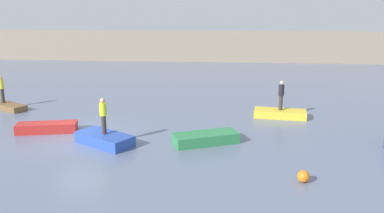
{
  "coord_description": "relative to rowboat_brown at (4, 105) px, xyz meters",
  "views": [
    {
      "loc": [
        7.25,
        -18.02,
        6.3
      ],
      "look_at": [
        5.3,
        3.03,
        0.89
      ],
      "focal_mm": 37.39,
      "sensor_mm": 36.0,
      "label": 1
    }
  ],
  "objects": [
    {
      "name": "person_hiviz_shirt",
      "position": [
        8.31,
        -5.91,
        1.28
      ],
      "size": [
        0.32,
        0.32,
        1.69
      ],
      "color": "#38332D",
      "rests_on": "rowboat_blue"
    },
    {
      "name": "mooring_buoy",
      "position": [
        16.77,
        -9.23,
        0.05
      ],
      "size": [
        0.45,
        0.45,
        0.45
      ],
      "primitive_type": "sphere",
      "color": "orange",
      "rests_on": "ground_plane"
    },
    {
      "name": "ground_plane",
      "position": [
        6.71,
        -4.99,
        -0.18
      ],
      "size": [
        120.0,
        120.0,
        0.0
      ],
      "primitive_type": "plane",
      "color": "slate"
    },
    {
      "name": "rowboat_yellow",
      "position": [
        16.96,
        -0.52,
        0.04
      ],
      "size": [
        3.04,
        1.5,
        0.44
      ],
      "primitive_type": "cube",
      "rotation": [
        0.0,
        0.0,
        -0.12
      ],
      "color": "gold",
      "rests_on": "ground_plane"
    },
    {
      "name": "rowboat_green",
      "position": [
        12.97,
        -5.34,
        0.07
      ],
      "size": [
        3.22,
        2.27,
        0.49
      ],
      "primitive_type": "cube",
      "rotation": [
        0.0,
        0.0,
        0.41
      ],
      "color": "#2D7F47",
      "rests_on": "ground_plane"
    },
    {
      "name": "embankment_wall",
      "position": [
        6.71,
        22.19,
        1.54
      ],
      "size": [
        80.0,
        1.2,
        3.43
      ],
      "primitive_type": "cube",
      "color": "gray",
      "rests_on": "ground_plane"
    },
    {
      "name": "person_dark_shirt",
      "position": [
        16.96,
        -0.52,
        1.2
      ],
      "size": [
        0.32,
        0.32,
        1.69
      ],
      "color": "#38332D",
      "rests_on": "rowboat_yellow"
    },
    {
      "name": "rowboat_red",
      "position": [
        4.84,
        -4.41,
        0.07
      ],
      "size": [
        3.08,
        1.57,
        0.49
      ],
      "primitive_type": "cube",
      "rotation": [
        0.0,
        0.0,
        0.23
      ],
      "color": "red",
      "rests_on": "ground_plane"
    },
    {
      "name": "rowboat_brown",
      "position": [
        0.0,
        0.0,
        0.0
      ],
      "size": [
        3.62,
        2.54,
        0.35
      ],
      "primitive_type": "cube",
      "rotation": [
        0.0,
        0.0,
        -0.5
      ],
      "color": "brown",
      "rests_on": "ground_plane"
    },
    {
      "name": "rowboat_blue",
      "position": [
        8.31,
        -5.91,
        0.08
      ],
      "size": [
        3.03,
        2.52,
        0.51
      ],
      "primitive_type": "cube",
      "rotation": [
        0.0,
        0.0,
        -0.54
      ],
      "color": "#2B4CAD",
      "rests_on": "ground_plane"
    },
    {
      "name": "person_yellow_shirt",
      "position": [
        -0.0,
        0.0,
        1.12
      ],
      "size": [
        0.32,
        0.32,
        1.71
      ],
      "color": "#38332D",
      "rests_on": "rowboat_brown"
    }
  ]
}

